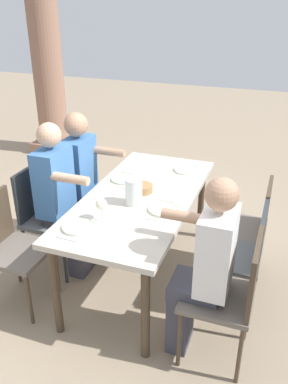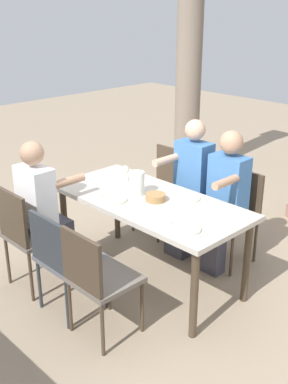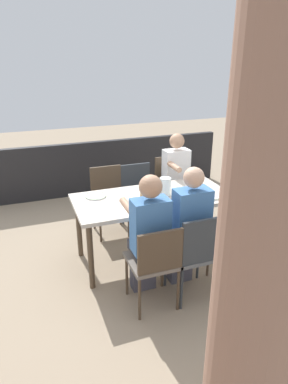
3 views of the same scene
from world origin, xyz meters
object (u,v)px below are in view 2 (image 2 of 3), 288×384
at_px(chair_mid_south, 63,255).
at_px(plate_0, 121,174).
at_px(diner_man_white, 224,197).
at_px(diner_woman_green, 44,209).
at_px(plate_2, 187,198).
at_px(plate_1, 114,200).
at_px(stone_column_near, 189,68).
at_px(chair_east_north, 234,209).
at_px(chair_east_south, 96,276).
at_px(plate_3, 185,229).
at_px(chair_west_north, 163,184).
at_px(dining_table, 149,207).
at_px(chair_west_south, 27,231).
at_px(diner_guest_third, 189,184).
at_px(chair_mid_north, 200,196).
at_px(wine_glass_0, 125,170).
at_px(bread_basket, 156,197).
at_px(water_pitcher, 137,184).

height_order(chair_mid_south, plate_0, chair_mid_south).
distance_m(chair_mid_south, diner_man_white, 1.54).
xyz_separation_m(diner_woman_green, plate_2, (0.84, 0.88, 0.10)).
bearing_deg(diner_man_white, plate_1, -118.62).
xyz_separation_m(stone_column_near, plate_0, (1.00, -2.11, -0.72)).
distance_m(chair_east_north, diner_woman_green, 1.75).
distance_m(chair_east_south, plate_3, 0.73).
height_order(chair_mid_south, chair_east_north, chair_east_north).
bearing_deg(plate_0, chair_west_north, 90.99).
xyz_separation_m(dining_table, plate_3, (0.60, -0.22, 0.09)).
relative_size(chair_west_south, plate_2, 4.12).
bearing_deg(diner_man_white, diner_guest_third, 179.10).
relative_size(chair_east_north, plate_3, 3.72).
xyz_separation_m(diner_woman_green, diner_guest_third, (0.50, 1.30, 0.01)).
xyz_separation_m(chair_mid_north, diner_guest_third, (-0.00, -0.18, 0.17)).
xyz_separation_m(chair_west_south, chair_east_south, (0.92, 0.00, -0.03)).
bearing_deg(chair_east_south, wine_glass_0, 127.99).
distance_m(diner_man_white, plate_2, 0.43).
bearing_deg(diner_guest_third, chair_east_north, 23.09).
relative_size(chair_mid_south, diner_woman_green, 0.67).
relative_size(stone_column_near, bread_basket, 18.03).
height_order(chair_mid_north, diner_woman_green, diner_woman_green).
xyz_separation_m(chair_mid_north, water_pitcher, (-0.04, -0.83, 0.33)).
distance_m(chair_west_south, diner_guest_third, 1.57).
bearing_deg(chair_east_south, diner_guest_third, 105.83).
distance_m(diner_woman_green, plate_0, 0.88).
relative_size(wine_glass_0, bread_basket, 0.93).
xyz_separation_m(diner_man_white, plate_2, (-0.08, -0.41, 0.09)).
bearing_deg(water_pitcher, stone_column_near, 122.01).
relative_size(chair_mid_north, stone_column_near, 0.30).
height_order(chair_mid_north, chair_mid_south, chair_mid_north).
xyz_separation_m(plate_1, plate_2, (0.40, 0.48, 0.00)).
relative_size(chair_west_north, diner_guest_third, 0.68).
bearing_deg(stone_column_near, diner_man_white, -41.57).
bearing_deg(chair_east_south, chair_mid_north, 104.06).
bearing_deg(chair_mid_south, chair_west_south, -179.49).
distance_m(plate_1, bread_basket, 0.35).
distance_m(dining_table, chair_east_north, 0.90).
bearing_deg(chair_mid_north, plate_0, -129.29).
bearing_deg(diner_man_white, plate_0, -155.57).
relative_size(dining_table, water_pitcher, 8.64).
bearing_deg(dining_table, plate_2, 45.66).
bearing_deg(chair_west_south, plate_0, 89.44).
height_order(chair_west_north, plate_2, chair_west_north).
bearing_deg(chair_east_south, plate_0, 130.81).
relative_size(dining_table, chair_west_south, 1.89).
height_order(diner_woman_green, bread_basket, diner_woman_green).
bearing_deg(water_pitcher, chair_east_north, 61.30).
distance_m(chair_west_south, bread_basket, 1.12).
height_order(diner_man_white, plate_2, diner_man_white).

